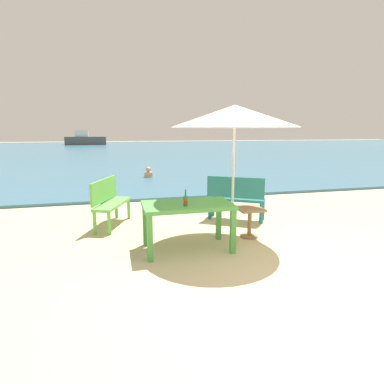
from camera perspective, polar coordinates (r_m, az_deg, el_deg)
The scene contains 10 objects.
ground_plane at distance 4.37m, azimuth 16.61°, elevation -14.86°, with size 120.00×120.00×0.00m, color #C6B287.
sea_water at distance 33.47m, azimuth -10.51°, elevation 7.68°, with size 120.00×50.00×0.08m, color #386B84.
picnic_table_green at distance 4.94m, azimuth -0.82°, elevation -3.35°, with size 1.40×0.80×0.76m.
beer_bottle_amber at distance 4.73m, azimuth -1.19°, elevation -1.47°, with size 0.07×0.07×0.26m.
patio_umbrella at distance 5.28m, azimuth 7.81°, elevation 13.54°, with size 2.10×2.10×2.30m.
side_table_wood at distance 5.69m, azimuth 10.50°, elevation -4.70°, with size 0.44×0.44×0.54m.
bench_teal_center at distance 6.66m, azimuth 8.02°, elevation -0.65°, with size 1.21×0.94×0.95m.
bench_green_left at distance 6.44m, azimuth -14.94°, elevation -1.31°, with size 0.77×1.25×0.95m.
swimmer_person at distance 12.62m, azimuth -7.97°, elevation 3.45°, with size 0.34×0.34×0.41m.
boat_ferry at distance 45.59m, azimuth -18.93°, elevation 9.04°, with size 5.34×1.46×1.94m.
Camera 1 is at (-2.08, -3.36, 1.87)m, focal length 29.17 mm.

